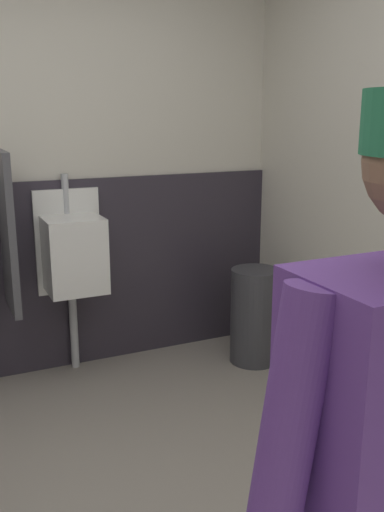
# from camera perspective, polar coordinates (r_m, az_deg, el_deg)

# --- Properties ---
(wall_back) EXTENTS (4.01, 0.12, 2.71)m
(wall_back) POSITION_cam_1_polar(r_m,az_deg,el_deg) (3.57, -18.05, 9.63)
(wall_back) COLOR beige
(wall_back) RESTS_ON ground_plane
(wainscot_band_back) EXTENTS (3.41, 0.03, 1.20)m
(wainscot_band_back) POSITION_cam_1_polar(r_m,az_deg,el_deg) (3.63, -16.98, -2.42)
(wainscot_band_back) COLOR #2D2833
(wainscot_band_back) RESTS_ON ground_plane
(urinal_middle) EXTENTS (0.40, 0.34, 1.24)m
(urinal_middle) POSITION_cam_1_polar(r_m,az_deg,el_deg) (3.50, -11.82, 0.29)
(urinal_middle) COLOR white
(urinal_middle) RESTS_ON ground_plane
(privacy_divider_panel) EXTENTS (0.04, 0.40, 0.90)m
(privacy_divider_panel) POSITION_cam_1_polar(r_m,az_deg,el_deg) (3.33, -17.97, 2.24)
(privacy_divider_panel) COLOR #4C4C51
(trash_bin) EXTENTS (0.31, 0.31, 0.63)m
(trash_bin) POSITION_cam_1_polar(r_m,az_deg,el_deg) (3.75, 6.26, -5.97)
(trash_bin) COLOR #38383D
(trash_bin) RESTS_ON ground_plane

